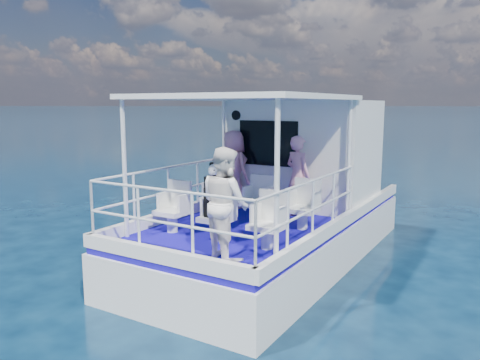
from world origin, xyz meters
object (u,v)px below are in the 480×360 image
object	(u,v)px
passenger_port_fwd	(234,169)
passenger_stbd_aft	(225,203)
backpack_center	(215,203)
panda	(216,175)

from	to	relation	value
passenger_port_fwd	passenger_stbd_aft	distance (m)	3.27
passenger_stbd_aft	backpack_center	world-z (taller)	passenger_stbd_aft
passenger_port_fwd	backpack_center	bearing A→B (deg)	134.74
backpack_center	panda	world-z (taller)	panda
backpack_center	panda	size ratio (longest dim) A/B	1.18
panda	passenger_stbd_aft	bearing A→B (deg)	-47.18
passenger_port_fwd	passenger_stbd_aft	bearing A→B (deg)	139.43
passenger_port_fwd	panda	xyz separation A→B (m)	(1.05, -2.22, 0.24)
backpack_center	passenger_stbd_aft	bearing A→B (deg)	-45.97
panda	passenger_port_fwd	bearing A→B (deg)	115.36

